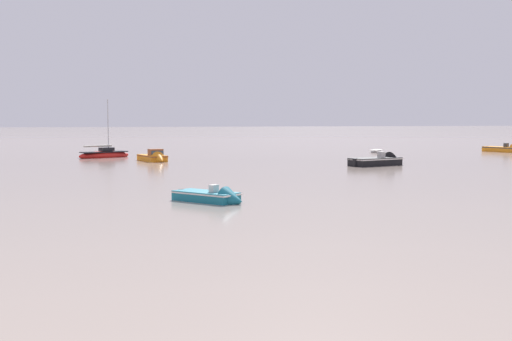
{
  "coord_description": "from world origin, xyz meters",
  "views": [
    {
      "loc": [
        -24.78,
        -9.5,
        4.8
      ],
      "look_at": [
        -10.65,
        41.93,
        0.45
      ],
      "focal_mm": 43.91,
      "sensor_mm": 36.0,
      "label": 1
    }
  ],
  "objects_px": {
    "rowboat_moored_1": "(376,151)",
    "motorboat_moored_4": "(215,198)",
    "motorboat_moored_5": "(382,162)",
    "motorboat_moored_2": "(155,159)",
    "motorboat_moored_0": "(507,150)",
    "sailboat_moored_1": "(104,155)"
  },
  "relations": [
    {
      "from": "rowboat_moored_1",
      "to": "motorboat_moored_4",
      "type": "bearing_deg",
      "value": 9.38
    },
    {
      "from": "motorboat_moored_4",
      "to": "motorboat_moored_2",
      "type": "bearing_deg",
      "value": 140.84
    },
    {
      "from": "motorboat_moored_0",
      "to": "motorboat_moored_2",
      "type": "relative_size",
      "value": 1.08
    },
    {
      "from": "rowboat_moored_1",
      "to": "motorboat_moored_5",
      "type": "xyz_separation_m",
      "value": [
        -10.86,
        -23.45,
        0.16
      ]
    },
    {
      "from": "motorboat_moored_5",
      "to": "rowboat_moored_1",
      "type": "bearing_deg",
      "value": 47.72
    },
    {
      "from": "rowboat_moored_1",
      "to": "sailboat_moored_1",
      "type": "height_order",
      "value": "sailboat_moored_1"
    },
    {
      "from": "motorboat_moored_4",
      "to": "motorboat_moored_5",
      "type": "xyz_separation_m",
      "value": [
        22.97,
        24.42,
        0.09
      ]
    },
    {
      "from": "rowboat_moored_1",
      "to": "sailboat_moored_1",
      "type": "distance_m",
      "value": 38.75
    },
    {
      "from": "motorboat_moored_0",
      "to": "motorboat_moored_5",
      "type": "relative_size",
      "value": 0.93
    },
    {
      "from": "motorboat_moored_0",
      "to": "motorboat_moored_2",
      "type": "distance_m",
      "value": 52.71
    },
    {
      "from": "rowboat_moored_1",
      "to": "motorboat_moored_2",
      "type": "relative_size",
      "value": 0.55
    },
    {
      "from": "motorboat_moored_0",
      "to": "sailboat_moored_1",
      "type": "bearing_deg",
      "value": -110.98
    },
    {
      "from": "rowboat_moored_1",
      "to": "motorboat_moored_5",
      "type": "relative_size",
      "value": 0.47
    },
    {
      "from": "motorboat_moored_2",
      "to": "motorboat_moored_5",
      "type": "relative_size",
      "value": 0.86
    },
    {
      "from": "motorboat_moored_0",
      "to": "motorboat_moored_5",
      "type": "distance_m",
      "value": 35.37
    },
    {
      "from": "motorboat_moored_0",
      "to": "motorboat_moored_2",
      "type": "height_order",
      "value": "motorboat_moored_2"
    },
    {
      "from": "motorboat_moored_0",
      "to": "motorboat_moored_2",
      "type": "xyz_separation_m",
      "value": [
        -52.26,
        -6.84,
        0.04
      ]
    },
    {
      "from": "rowboat_moored_1",
      "to": "motorboat_moored_2",
      "type": "xyz_separation_m",
      "value": [
        -33.34,
        -11.2,
        0.18
      ]
    },
    {
      "from": "sailboat_moored_1",
      "to": "rowboat_moored_1",
      "type": "bearing_deg",
      "value": -23.45
    },
    {
      "from": "motorboat_moored_4",
      "to": "sailboat_moored_1",
      "type": "bearing_deg",
      "value": 147.65
    },
    {
      "from": "motorboat_moored_0",
      "to": "motorboat_moored_4",
      "type": "relative_size",
      "value": 1.38
    },
    {
      "from": "rowboat_moored_1",
      "to": "motorboat_moored_2",
      "type": "height_order",
      "value": "motorboat_moored_2"
    }
  ]
}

